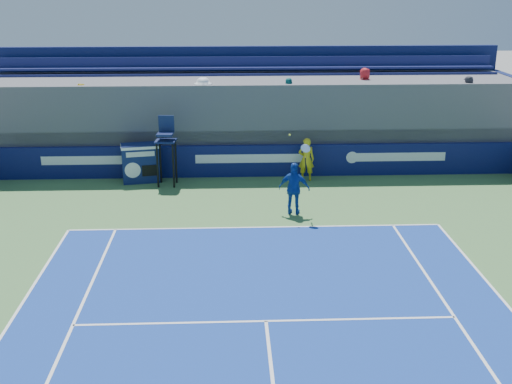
{
  "coord_description": "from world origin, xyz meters",
  "views": [
    {
      "loc": [
        -0.73,
        -5.77,
        7.01
      ],
      "look_at": [
        0.0,
        11.5,
        1.25
      ],
      "focal_mm": 45.0,
      "sensor_mm": 36.0,
      "label": 1
    }
  ],
  "objects_px": {
    "match_clock": "(140,162)",
    "umpire_chair": "(166,143)",
    "ball_person": "(306,159)",
    "tennis_player": "(294,188)"
  },
  "relations": [
    {
      "from": "ball_person",
      "to": "match_clock",
      "type": "height_order",
      "value": "ball_person"
    },
    {
      "from": "umpire_chair",
      "to": "match_clock",
      "type": "bearing_deg",
      "value": 156.11
    },
    {
      "from": "tennis_player",
      "to": "ball_person",
      "type": "bearing_deg",
      "value": 77.4
    },
    {
      "from": "match_clock",
      "to": "tennis_player",
      "type": "xyz_separation_m",
      "value": [
        5.21,
        -3.61,
        0.1
      ]
    },
    {
      "from": "ball_person",
      "to": "match_clock",
      "type": "bearing_deg",
      "value": 7.1
    },
    {
      "from": "match_clock",
      "to": "umpire_chair",
      "type": "height_order",
      "value": "umpire_chair"
    },
    {
      "from": "ball_person",
      "to": "match_clock",
      "type": "xyz_separation_m",
      "value": [
        -5.99,
        0.11,
        -0.06
      ]
    },
    {
      "from": "match_clock",
      "to": "umpire_chair",
      "type": "xyz_separation_m",
      "value": [
        1.0,
        -0.44,
        0.79
      ]
    },
    {
      "from": "match_clock",
      "to": "umpire_chair",
      "type": "distance_m",
      "value": 1.34
    },
    {
      "from": "ball_person",
      "to": "match_clock",
      "type": "relative_size",
      "value": 1.11
    }
  ]
}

